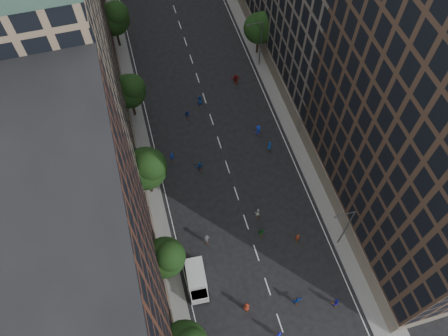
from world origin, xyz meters
name	(u,v)px	position (x,y,z in m)	size (l,w,h in m)	color
ground	(205,100)	(0.00, 40.00, 0.00)	(240.00, 240.00, 0.00)	black
sidewalk_left	(123,81)	(-12.00, 47.50, 0.07)	(4.00, 105.00, 0.15)	slate
sidewalk_right	(262,53)	(12.00, 47.50, 0.07)	(4.00, 105.00, 0.15)	slate
bldg_left_a	(74,272)	(-19.00, 11.00, 15.00)	(14.00, 22.00, 30.00)	#502B1E
bldg_left_b	(49,68)	(-19.00, 35.00, 17.00)	(14.00, 26.00, 34.00)	#8C755B
bldg_right_a	(442,126)	(19.00, 15.00, 18.00)	(14.00, 30.00, 36.00)	#422F23
tree_left_1	(166,257)	(-11.02, 13.86, 5.55)	(4.80, 4.80, 8.21)	black
tree_left_2	(147,167)	(-10.99, 25.83, 6.36)	(5.60, 5.60, 9.45)	black
tree_left_3	(130,90)	(-11.02, 39.85, 5.82)	(5.00, 5.00, 8.58)	black
tree_left_4	(114,17)	(-11.00, 55.84, 6.10)	(5.40, 5.40, 9.08)	black
tree_right_a	(260,27)	(11.38, 47.85, 5.63)	(5.00, 5.00, 8.39)	black
streetlamp_near	(345,226)	(10.37, 12.00, 5.17)	(2.64, 0.22, 9.06)	#595B60
streetlamp_far	(260,42)	(10.37, 45.00, 5.17)	(2.64, 0.22, 9.06)	#595B60
cargo_van	(197,280)	(-8.22, 11.70, 1.40)	(2.68, 5.15, 2.66)	silver
skater_1	(279,335)	(-0.69, 3.17, 0.92)	(0.67, 0.44, 1.84)	#161AB4
skater_2	(335,302)	(6.96, 4.79, 0.85)	(0.83, 0.64, 1.70)	#171190
skater_5	(297,301)	(2.67, 6.24, 0.79)	(1.46, 0.47, 1.58)	navy
skater_6	(247,307)	(-3.30, 7.12, 0.90)	(0.88, 0.57, 1.79)	maroon
skater_7	(298,238)	(5.61, 13.77, 0.75)	(0.55, 0.36, 1.51)	#AE391D
skater_8	(257,213)	(1.71, 18.48, 0.87)	(0.84, 0.66, 1.73)	silver
skater_9	(206,239)	(-5.78, 16.65, 0.91)	(1.18, 0.68, 1.83)	#3D3E42
skater_10	(261,232)	(1.34, 15.66, 0.91)	(1.07, 0.44, 1.82)	#1D6124
skater_11	(200,166)	(-3.92, 27.75, 0.75)	(1.39, 0.44, 1.50)	#124796
skater_12	(270,146)	(6.79, 28.38, 0.79)	(0.77, 0.50, 1.57)	#113F91
skater_13	(172,157)	(-7.37, 30.32, 0.87)	(0.63, 0.42, 1.74)	#1635B9
skater_14	(200,101)	(-1.02, 39.32, 0.97)	(0.95, 0.74, 1.95)	#164AB8
skater_15	(258,130)	(5.97, 31.38, 0.94)	(1.22, 0.70, 1.89)	#1632B4
skater_16	(187,115)	(-3.46, 37.28, 0.81)	(0.94, 0.39, 1.61)	navy
skater_17	(236,79)	(5.73, 42.25, 0.91)	(1.70, 0.54, 1.83)	maroon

